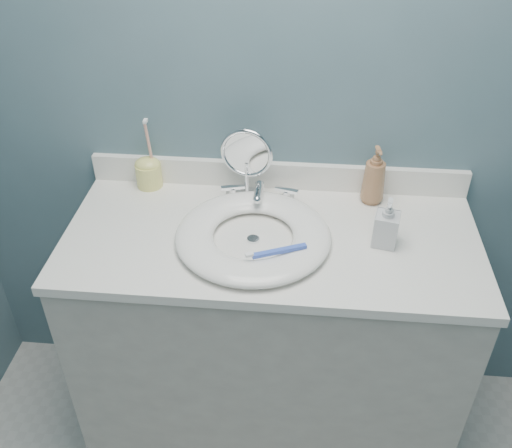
# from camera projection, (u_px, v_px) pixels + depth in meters

# --- Properties ---
(back_wall) EXTENTS (2.20, 0.02, 2.40)m
(back_wall) POSITION_uv_depth(u_px,v_px,m) (279.00, 95.00, 1.70)
(back_wall) COLOR #49646D
(back_wall) RESTS_ON ground
(vanity_cabinet) EXTENTS (1.20, 0.55, 0.85)m
(vanity_cabinet) POSITION_uv_depth(u_px,v_px,m) (269.00, 341.00, 1.94)
(vanity_cabinet) COLOR beige
(vanity_cabinet) RESTS_ON ground
(countertop) EXTENTS (1.22, 0.57, 0.03)m
(countertop) POSITION_uv_depth(u_px,v_px,m) (271.00, 239.00, 1.68)
(countertop) COLOR white
(countertop) RESTS_ON vanity_cabinet
(backsplash) EXTENTS (1.22, 0.02, 0.09)m
(backsplash) POSITION_uv_depth(u_px,v_px,m) (277.00, 175.00, 1.86)
(backsplash) COLOR white
(backsplash) RESTS_ON countertop
(basin) EXTENTS (0.45, 0.45, 0.04)m
(basin) POSITION_uv_depth(u_px,v_px,m) (253.00, 235.00, 1.64)
(basin) COLOR white
(basin) RESTS_ON countertop
(drain) EXTENTS (0.04, 0.04, 0.01)m
(drain) POSITION_uv_depth(u_px,v_px,m) (253.00, 239.00, 1.65)
(drain) COLOR silver
(drain) RESTS_ON countertop
(faucet) EXTENTS (0.25, 0.13, 0.07)m
(faucet) POSITION_uv_depth(u_px,v_px,m) (259.00, 195.00, 1.79)
(faucet) COLOR silver
(faucet) RESTS_ON countertop
(makeup_mirror) EXTENTS (0.16, 0.09, 0.24)m
(makeup_mirror) POSITION_uv_depth(u_px,v_px,m) (247.00, 161.00, 1.75)
(makeup_mirror) COLOR silver
(makeup_mirror) RESTS_ON countertop
(soap_bottle_amber) EXTENTS (0.08, 0.08, 0.19)m
(soap_bottle_amber) POSITION_uv_depth(u_px,v_px,m) (374.00, 175.00, 1.76)
(soap_bottle_amber) COLOR #9A6A45
(soap_bottle_amber) RESTS_ON countertop
(soap_bottle_clear) EXTENTS (0.08, 0.08, 0.15)m
(soap_bottle_clear) POSITION_uv_depth(u_px,v_px,m) (387.00, 222.00, 1.60)
(soap_bottle_clear) COLOR silver
(soap_bottle_clear) RESTS_ON countertop
(toothbrush_holder) EXTENTS (0.08, 0.08, 0.24)m
(toothbrush_holder) POSITION_uv_depth(u_px,v_px,m) (149.00, 171.00, 1.86)
(toothbrush_holder) COLOR #EAE375
(toothbrush_holder) RESTS_ON countertop
(toothbrush_lying) EXTENTS (0.17, 0.08, 0.02)m
(toothbrush_lying) POSITION_uv_depth(u_px,v_px,m) (277.00, 251.00, 1.54)
(toothbrush_lying) COLOR blue
(toothbrush_lying) RESTS_ON basin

